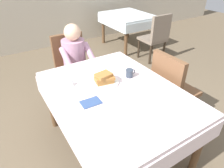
{
  "coord_description": "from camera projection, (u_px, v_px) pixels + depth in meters",
  "views": [
    {
      "loc": [
        -0.86,
        -1.29,
        1.79
      ],
      "look_at": [
        -0.01,
        0.05,
        0.79
      ],
      "focal_mm": 32.09,
      "sensor_mm": 36.0,
      "label": 1
    }
  ],
  "objects": [
    {
      "name": "dining_table_main",
      "position": [
        116.0,
        98.0,
        1.92
      ],
      "size": [
        1.12,
        1.52,
        0.74
      ],
      "color": "silver",
      "rests_on": "ground"
    },
    {
      "name": "syrup_pitcher",
      "position": [
        71.0,
        82.0,
        1.94
      ],
      "size": [
        0.08,
        0.08,
        0.07
      ],
      "color": "silver",
      "rests_on": "dining_table_main"
    },
    {
      "name": "ground_plane",
      "position": [
        115.0,
        145.0,
        2.27
      ],
      "size": [
        14.0,
        14.0,
        0.0
      ],
      "primitive_type": "plane",
      "color": "brown"
    },
    {
      "name": "napkin_folded",
      "position": [
        91.0,
        102.0,
        1.72
      ],
      "size": [
        0.18,
        0.13,
        0.01
      ],
      "primitive_type": "cube",
      "rotation": [
        0.0,
        0.0,
        -0.04
      ],
      "color": "#334C7F",
      "rests_on": "dining_table_main"
    },
    {
      "name": "chair_diner",
      "position": [
        72.0,
        63.0,
        2.83
      ],
      "size": [
        0.44,
        0.45,
        0.93
      ],
      "rotation": [
        0.0,
        0.0,
        3.14
      ],
      "color": "brown",
      "rests_on": "ground"
    },
    {
      "name": "background_table_far",
      "position": [
        128.0,
        20.0,
        4.49
      ],
      "size": [
        0.92,
        1.12,
        0.74
      ],
      "color": "silver",
      "rests_on": "ground"
    },
    {
      "name": "background_chair_empty",
      "position": [
        156.0,
        35.0,
        3.86
      ],
      "size": [
        0.44,
        0.45,
        0.93
      ],
      "color": "#7A6B5B",
      "rests_on": "ground"
    },
    {
      "name": "breakfast_stack",
      "position": [
        104.0,
        78.0,
        1.95
      ],
      "size": [
        0.21,
        0.17,
        0.09
      ],
      "color": "#A36B33",
      "rests_on": "plate_breakfast"
    },
    {
      "name": "chair_right_side",
      "position": [
        171.0,
        86.0,
        2.33
      ],
      "size": [
        0.45,
        0.44,
        0.93
      ],
      "rotation": [
        0.0,
        0.0,
        -1.57
      ],
      "color": "brown",
      "rests_on": "ground"
    },
    {
      "name": "diner_person",
      "position": [
        76.0,
        58.0,
        2.65
      ],
      "size": [
        0.4,
        0.43,
        1.12
      ],
      "rotation": [
        0.0,
        0.0,
        3.14
      ],
      "color": "#B2849E",
      "rests_on": "ground"
    },
    {
      "name": "knife_right_of_plate",
      "position": [
        121.0,
        78.0,
        2.06
      ],
      "size": [
        0.02,
        0.2,
        0.0
      ],
      "primitive_type": "cube",
      "rotation": [
        0.0,
        0.0,
        1.54
      ],
      "color": "silver",
      "rests_on": "dining_table_main"
    },
    {
      "name": "cup_coffee",
      "position": [
        130.0,
        73.0,
        2.07
      ],
      "size": [
        0.11,
        0.08,
        0.08
      ],
      "color": "#333D4C",
      "rests_on": "dining_table_main"
    },
    {
      "name": "spoon_near_edge",
      "position": [
        120.0,
        102.0,
        1.73
      ],
      "size": [
        0.15,
        0.06,
        0.0
      ],
      "primitive_type": "cube",
      "rotation": [
        0.0,
        0.0,
        -0.29
      ],
      "color": "silver",
      "rests_on": "dining_table_main"
    },
    {
      "name": "plate_breakfast",
      "position": [
        105.0,
        82.0,
        1.99
      ],
      "size": [
        0.28,
        0.28,
        0.02
      ],
      "primitive_type": "cylinder",
      "color": "white",
      "rests_on": "dining_table_main"
    },
    {
      "name": "fork_left_of_plate",
      "position": [
        88.0,
        89.0,
        1.89
      ],
      "size": [
        0.03,
        0.18,
        0.0
      ],
      "primitive_type": "cube",
      "rotation": [
        0.0,
        0.0,
        1.65
      ],
      "color": "silver",
      "rests_on": "dining_table_main"
    }
  ]
}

